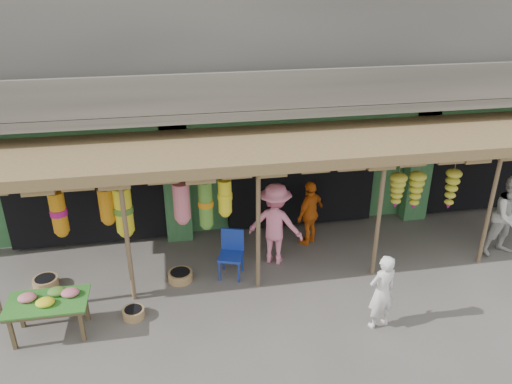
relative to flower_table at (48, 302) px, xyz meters
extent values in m
plane|color=#514C47|center=(5.38, 0.96, -0.67)|extent=(80.00, 80.00, 0.00)
cube|color=gray|center=(5.38, 5.96, 4.33)|extent=(16.00, 6.00, 4.00)
cube|color=#2D6033|center=(5.38, 6.11, 0.83)|extent=(16.00, 5.70, 3.00)
cube|color=gray|center=(5.38, 2.61, 2.53)|extent=(16.00, 0.90, 0.22)
cube|color=gray|center=(5.38, 2.21, 3.03)|extent=(16.00, 0.10, 0.80)
cube|color=#2D6033|center=(5.38, 3.01, 2.18)|extent=(16.00, 0.35, 0.35)
cube|color=yellow|center=(0.38, 2.93, 2.08)|extent=(1.70, 0.06, 0.55)
cube|color=#B21414|center=(0.38, 2.89, 2.08)|extent=(1.30, 0.02, 0.30)
cube|color=black|center=(0.38, 3.96, 0.68)|extent=(3.60, 2.00, 2.50)
cube|color=black|center=(5.38, 3.96, 0.68)|extent=(3.60, 2.00, 2.50)
cube|color=black|center=(10.38, 3.96, 0.68)|extent=(3.60, 2.00, 2.50)
cube|color=#2D6033|center=(2.38, 3.01, 0.83)|extent=(0.60, 0.35, 3.00)
cube|color=#2D6033|center=(8.38, 3.01, 0.83)|extent=(0.60, 0.35, 3.00)
cylinder|color=brown|center=(1.38, 0.76, 0.63)|extent=(0.09, 0.09, 2.60)
cylinder|color=brown|center=(3.88, 0.76, 0.63)|extent=(0.09, 0.09, 2.60)
cylinder|color=brown|center=(6.38, 0.76, 0.63)|extent=(0.09, 0.09, 2.60)
cylinder|color=brown|center=(8.88, 0.76, 0.63)|extent=(0.09, 0.09, 2.60)
cylinder|color=brown|center=(5.13, 0.76, 1.83)|extent=(12.90, 0.08, 0.08)
cylinder|color=brown|center=(2.38, 1.16, 1.68)|extent=(5.50, 0.06, 0.06)
cube|color=brown|center=(5.38, 1.86, 2.01)|extent=(14.00, 2.70, 0.22)
cube|color=brown|center=(-0.59, -0.31, -0.37)|extent=(0.07, 0.07, 0.61)
cube|color=brown|center=(0.56, -0.31, -0.37)|extent=(0.07, 0.07, 0.61)
cube|color=brown|center=(-0.59, 0.27, -0.37)|extent=(0.07, 0.07, 0.61)
cube|color=brown|center=(0.56, 0.26, -0.37)|extent=(0.07, 0.07, 0.61)
cube|color=brown|center=(-0.01, -0.02, -0.02)|extent=(1.34, 0.77, 0.06)
cube|color=#26661E|center=(-0.01, -0.02, 0.03)|extent=(1.39, 0.82, 0.03)
ellipsoid|color=#D76B7A|center=(-0.35, 0.07, 0.09)|extent=(0.32, 0.27, 0.13)
ellipsoid|color=yellow|center=(-0.02, -0.12, 0.09)|extent=(0.32, 0.27, 0.13)
ellipsoid|color=#D76B7A|center=(0.37, 0.09, 0.09)|extent=(0.32, 0.27, 0.13)
ellipsoid|color=#548B2E|center=(0.13, 0.17, 0.09)|extent=(0.32, 0.27, 0.13)
cylinder|color=#173098|center=(3.12, 1.07, -0.44)|extent=(0.04, 0.04, 0.46)
cylinder|color=#173098|center=(3.51, 0.94, -0.44)|extent=(0.04, 0.04, 0.46)
cylinder|color=#173098|center=(3.25, 1.46, -0.44)|extent=(0.04, 0.04, 0.46)
cylinder|color=#173098|center=(3.64, 1.33, -0.44)|extent=(0.04, 0.04, 0.46)
cube|color=#173098|center=(3.38, 1.20, -0.19)|extent=(0.61, 0.61, 0.06)
cube|color=#173098|center=(3.46, 1.42, 0.09)|extent=(0.47, 0.20, 0.52)
cylinder|color=olive|center=(-0.42, 1.48, -0.57)|extent=(0.55, 0.55, 0.21)
cylinder|color=olive|center=(2.31, 1.23, -0.57)|extent=(0.61, 0.61, 0.20)
cylinder|color=tan|center=(1.40, 0.17, -0.58)|extent=(0.50, 0.50, 0.18)
imported|color=silver|center=(5.83, -0.86, 0.08)|extent=(0.61, 0.47, 1.49)
imported|color=beige|center=(9.61, 0.99, 0.28)|extent=(1.00, 0.82, 1.90)
imported|color=orange|center=(5.38, 2.24, 0.12)|extent=(0.96, 0.90, 1.59)
imported|color=pink|center=(4.42, 1.61, 0.26)|extent=(1.39, 1.14, 1.87)
camera|label=1|loc=(2.32, -7.62, 5.45)|focal=35.00mm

